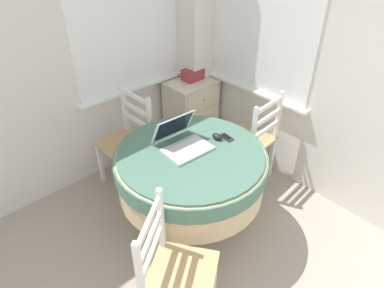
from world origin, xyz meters
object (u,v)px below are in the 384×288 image
at_px(round_dining_table, 191,169).
at_px(dining_chair_near_back_window, 128,142).
at_px(dining_chair_camera_near, 174,274).
at_px(cell_phone, 226,137).
at_px(dining_chair_near_right_window, 252,141).
at_px(storage_box, 193,74).
at_px(corner_cabinet, 191,112).
at_px(laptop, 182,141).
at_px(computer_mouse, 217,137).

distance_m(round_dining_table, dining_chair_near_back_window, 0.82).
distance_m(round_dining_table, dining_chair_camera_near, 0.81).
relative_size(cell_phone, dining_chair_near_right_window, 0.13).
bearing_deg(storage_box, dining_chair_camera_near, -135.49).
xyz_separation_m(round_dining_table, corner_cabinet, (0.84, 0.92, -0.22)).
distance_m(laptop, dining_chair_near_back_window, 0.79).
distance_m(corner_cabinet, storage_box, 0.43).
xyz_separation_m(cell_phone, dining_chair_near_back_window, (-0.37, 0.85, -0.30)).
bearing_deg(round_dining_table, storage_box, 46.81).
distance_m(cell_phone, dining_chair_camera_near, 1.09).
xyz_separation_m(dining_chair_near_right_window, corner_cabinet, (0.04, 0.86, -0.08)).
bearing_deg(dining_chair_near_right_window, dining_chair_camera_near, -157.63).
relative_size(dining_chair_near_right_window, storage_box, 4.40).
height_order(laptop, dining_chair_camera_near, laptop).
xyz_separation_m(laptop, storage_box, (0.88, 0.84, 0.00)).
xyz_separation_m(round_dining_table, storage_box, (0.88, 0.94, 0.21)).
xyz_separation_m(computer_mouse, dining_chair_camera_near, (-0.87, -0.52, -0.32)).
height_order(computer_mouse, dining_chair_near_right_window, dining_chair_near_right_window).
relative_size(cell_phone, corner_cabinet, 0.17).
bearing_deg(cell_phone, corner_cabinet, 62.07).
height_order(laptop, corner_cabinet, laptop).
distance_m(round_dining_table, storage_box, 1.30).
bearing_deg(cell_phone, dining_chair_camera_near, -152.82).
xyz_separation_m(computer_mouse, dining_chair_near_back_window, (-0.31, 0.81, -0.32)).
xyz_separation_m(laptop, computer_mouse, (0.26, -0.10, -0.03)).
distance_m(laptop, storage_box, 1.21).
xyz_separation_m(dining_chair_near_back_window, corner_cabinet, (0.88, 0.12, -0.08)).
xyz_separation_m(cell_phone, dining_chair_near_right_window, (0.47, 0.10, -0.30)).
bearing_deg(corner_cabinet, round_dining_table, -132.41).
distance_m(dining_chair_near_right_window, corner_cabinet, 0.87).
distance_m(laptop, computer_mouse, 0.28).
bearing_deg(round_dining_table, cell_phone, -7.51).
distance_m(computer_mouse, corner_cabinet, 1.16).
xyz_separation_m(round_dining_table, dining_chair_near_back_window, (-0.04, 0.80, -0.14)).
xyz_separation_m(corner_cabinet, storage_box, (0.04, 0.02, 0.43)).
distance_m(dining_chair_near_back_window, storage_box, 0.99).
xyz_separation_m(laptop, dining_chair_camera_near, (-0.61, -0.62, -0.35)).
distance_m(dining_chair_near_right_window, dining_chair_camera_near, 1.52).
relative_size(computer_mouse, dining_chair_near_back_window, 0.09).
relative_size(dining_chair_camera_near, corner_cabinet, 1.24).
bearing_deg(round_dining_table, laptop, 88.31).
distance_m(laptop, dining_chair_camera_near, 0.93).
height_order(cell_phone, corner_cabinet, cell_phone).
distance_m(round_dining_table, dining_chair_near_right_window, 0.82).
bearing_deg(dining_chair_near_right_window, corner_cabinet, 87.58).
bearing_deg(storage_box, round_dining_table, -133.19).
bearing_deg(laptop, dining_chair_near_back_window, 93.49).
bearing_deg(dining_chair_near_right_window, laptop, 177.40).
bearing_deg(storage_box, dining_chair_near_right_window, -94.89).
bearing_deg(dining_chair_camera_near, cell_phone, 27.18).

